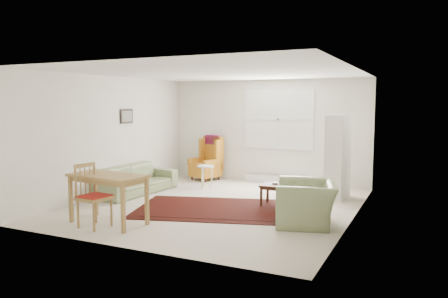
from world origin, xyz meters
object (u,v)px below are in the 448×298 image
at_px(wingback_chair, 205,158).
at_px(coffee_table, 275,195).
at_px(cabinet, 338,157).
at_px(stool, 206,176).
at_px(armchair, 307,199).
at_px(desk_chair, 94,196).
at_px(desk, 108,199).
at_px(sofa, 135,174).

distance_m(wingback_chair, coffee_table, 3.15).
distance_m(coffee_table, cabinet, 1.63).
bearing_deg(wingback_chair, stool, -43.77).
bearing_deg(armchair, stool, -139.85).
xyz_separation_m(stool, desk_chair, (-0.07, -3.61, 0.24)).
bearing_deg(desk, armchair, 24.92).
relative_size(cabinet, desk_chair, 1.71).
distance_m(armchair, desk, 3.19).
relative_size(wingback_chair, desk_chair, 1.13).
bearing_deg(armchair, sofa, -116.54).
bearing_deg(desk, cabinet, 49.64).
height_order(wingback_chair, coffee_table, wingback_chair).
bearing_deg(wingback_chair, desk_chair, -66.71).
relative_size(desk, desk_chair, 1.27).
bearing_deg(desk, coffee_table, 49.15).
distance_m(sofa, stool, 1.62).
height_order(armchair, cabinet, cabinet).
height_order(wingback_chair, desk, wingback_chair).
height_order(wingback_chair, cabinet, cabinet).
bearing_deg(desk, stool, 89.82).
relative_size(armchair, cabinet, 0.62).
bearing_deg(stool, desk, -90.18).
bearing_deg(wingback_chair, desk, -65.65).
bearing_deg(stool, desk_chair, -91.06).
xyz_separation_m(armchair, coffee_table, (-0.86, 1.00, -0.21)).
bearing_deg(sofa, armchair, -97.91).
height_order(desk, desk_chair, desk_chair).
height_order(sofa, cabinet, cabinet).
bearing_deg(sofa, desk_chair, -153.46).
bearing_deg(armchair, desk, -80.01).
distance_m(sofa, armchair, 4.05).
relative_size(coffee_table, stool, 0.98).
bearing_deg(desk_chair, armchair, -54.93).
bearing_deg(wingback_chair, cabinet, 6.06).
xyz_separation_m(wingback_chair, coffee_table, (2.49, -1.89, -0.36)).
xyz_separation_m(armchair, cabinet, (0.09, 2.16, 0.44)).
relative_size(stool, desk_chair, 0.52).
bearing_deg(desk_chair, sofa, 29.38).
relative_size(cabinet, desk, 1.34).
relative_size(sofa, desk, 1.62).
xyz_separation_m(sofa, cabinet, (4.05, 1.34, 0.44)).
relative_size(armchair, desk, 0.84).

